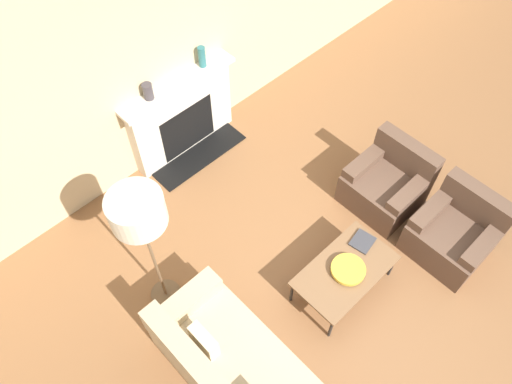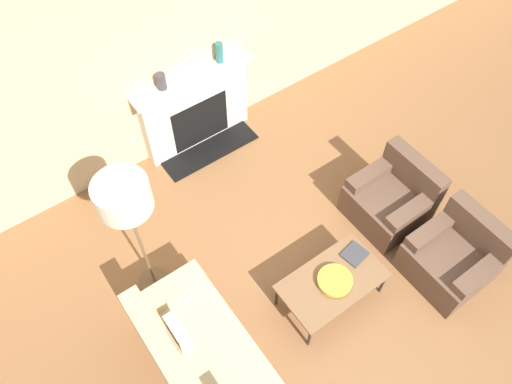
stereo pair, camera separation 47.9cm
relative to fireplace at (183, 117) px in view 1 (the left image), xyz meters
The scene contains 12 objects.
ground_plane 3.01m from the fireplace, 90.00° to the right, with size 18.00×18.00×0.00m, color brown.
wall_back 0.91m from the fireplace, 90.10° to the left, with size 18.00×0.06×2.90m.
fireplace is the anchor object (origin of this frame).
couch 3.31m from the fireplace, 119.41° to the right, with size 0.87×1.98×0.83m.
armchair_near 3.59m from the fireplace, 70.08° to the right, with size 0.81×0.83×0.84m.
armchair_far 2.71m from the fireplace, 63.11° to the right, with size 0.81×0.83×0.84m.
coffee_table 2.84m from the fireplace, 91.82° to the right, with size 1.11×0.64×0.42m.
bowl 2.86m from the fireplace, 91.75° to the right, with size 0.37×0.37×0.06m.
book 2.76m from the fireplace, 83.74° to the right, with size 0.28×0.26×0.02m.
floor_lamp 2.44m from the fireplace, 135.40° to the right, with size 0.50×0.50×1.84m.
mantel_vase_left 0.79m from the fireplace, behind, with size 0.12×0.12×0.20m.
mantel_vase_center_left 0.83m from the fireplace, ahead, with size 0.09×0.09×0.27m.
Camera 1 is at (-2.44, -0.95, 5.20)m, focal length 35.00 mm.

